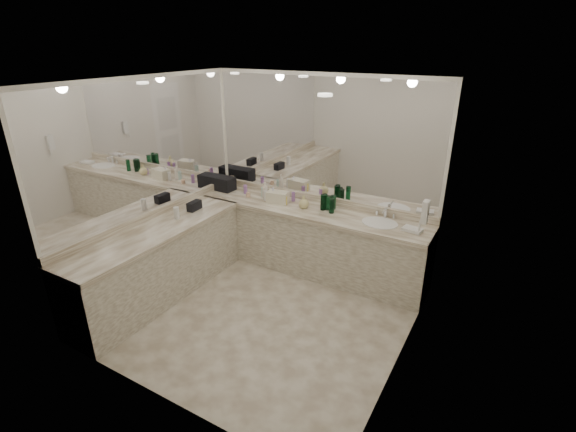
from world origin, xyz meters
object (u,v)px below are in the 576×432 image
Objects in this scene: sink at (380,224)px; hand_towel at (412,230)px; black_toiletry_bag at (223,183)px; soap_bottle_a at (265,190)px; cream_cosmetic_case at (278,197)px; soap_bottle_c at (304,202)px; soap_bottle_b at (273,194)px; wall_phone at (425,212)px.

sink is 0.40m from hand_towel.
black_toiletry_bag is 1.57× the size of hand_towel.
soap_bottle_a reaches higher than black_toiletry_bag.
cream_cosmetic_case is at bearing -3.04° from black_toiletry_bag.
sink is 2.02× the size of hand_towel.
hand_towel is 0.97× the size of soap_bottle_a.
cream_cosmetic_case is at bearing 179.34° from soap_bottle_c.
cream_cosmetic_case is at bearing -14.07° from soap_bottle_b.
soap_bottle_a reaches higher than cream_cosmetic_case.
wall_phone is 1.35× the size of soap_bottle_c.
soap_bottle_b is at bearing 166.68° from wall_phone.
black_toiletry_bag reaches higher than sink.
black_toiletry_bag and soap_bottle_b have the same top height.
wall_phone reaches higher than soap_bottle_a.
black_toiletry_bag is at bearing 169.97° from wall_phone.
sink is 1.96× the size of soap_bottle_a.
soap_bottle_a reaches higher than soap_bottle_b.
hand_towel is 2.11m from soap_bottle_a.
sink is at bearing 1.14° from soap_bottle_c.
cream_cosmetic_case is 0.41m from soap_bottle_c.
black_toiletry_bag is at bearing 168.43° from cream_cosmetic_case.
soap_bottle_c is at bearing -9.19° from cream_cosmetic_case.
black_toiletry_bag is at bearing 178.04° from soap_bottle_b.
black_toiletry_bag is 1.93× the size of soap_bottle_c.
soap_bottle_b is 0.49m from soap_bottle_c.
soap_bottle_b is at bearing 178.96° from hand_towel.
soap_bottle_c is at bearing 163.74° from wall_phone.
hand_towel is 1.23× the size of soap_bottle_c.
hand_towel is (-0.20, 0.47, -0.43)m from wall_phone.
cream_cosmetic_case is 1.27× the size of soap_bottle_a.
black_toiletry_bag is (-3.03, 0.54, -0.35)m from wall_phone.
cream_cosmetic_case is at bearing -18.48° from soap_bottle_a.
soap_bottle_c is at bearing -3.04° from soap_bottle_b.
black_toiletry_bag reaches higher than cream_cosmetic_case.
soap_bottle_a is at bearing 166.11° from wall_phone.
soap_bottle_c reaches higher than sink.
cream_cosmetic_case is (0.98, -0.05, -0.02)m from black_toiletry_bag.
black_toiletry_bag is at bearing -177.24° from soap_bottle_a.
sink is 2.25× the size of soap_bottle_b.
soap_bottle_a reaches higher than soap_bottle_c.
soap_bottle_c is (0.41, -0.00, 0.01)m from cream_cosmetic_case.
soap_bottle_b is (-2.13, 0.51, -0.35)m from wall_phone.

